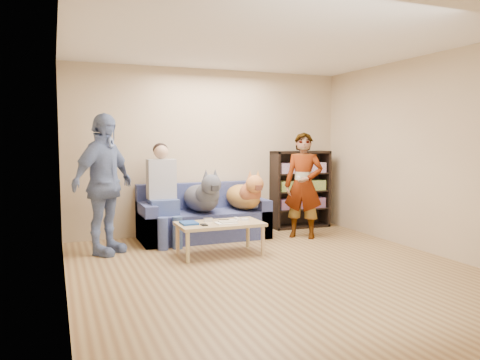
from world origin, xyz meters
name	(u,v)px	position (x,y,z in m)	size (l,w,h in m)	color
ground	(279,272)	(0.00, 0.00, 0.00)	(5.00, 5.00, 0.00)	brown
ceiling	(281,37)	(0.00, 0.00, 2.60)	(5.00, 5.00, 0.00)	white
wall_back	(210,152)	(0.00, 2.50, 1.30)	(4.50, 4.50, 0.00)	tan
wall_front	(465,172)	(0.00, -2.50, 1.30)	(4.50, 4.50, 0.00)	tan
wall_left	(62,161)	(-2.25, 0.00, 1.30)	(5.00, 5.00, 0.00)	tan
wall_right	(438,155)	(2.25, 0.00, 1.30)	(5.00, 5.00, 0.00)	tan
blanket	(256,205)	(0.54, 1.92, 0.49)	(0.38, 0.32, 0.13)	#A6A5AA
person_standing_right	(303,185)	(1.18, 1.56, 0.80)	(0.58, 0.38, 1.60)	gray
person_standing_left	(104,184)	(-1.73, 1.62, 0.92)	(1.07, 0.45, 1.83)	#7B8FC6
held_controller	(298,177)	(0.98, 1.36, 0.95)	(0.04, 0.11, 0.03)	white
notebook_blue	(189,223)	(-0.75, 1.09, 0.43)	(0.20, 0.26, 0.03)	#1A4494
papers	(226,223)	(-0.30, 0.94, 0.43)	(0.26, 0.20, 0.01)	white
magazine	(228,222)	(-0.27, 0.96, 0.44)	(0.22, 0.17, 0.01)	#A9A187
camera_silver	(208,220)	(-0.47, 1.16, 0.45)	(0.11, 0.06, 0.05)	#BCBBC0
controller_a	(237,219)	(-0.07, 1.14, 0.43)	(0.04, 0.13, 0.03)	white
controller_b	(245,219)	(0.01, 1.06, 0.43)	(0.09, 0.06, 0.03)	white
headphone_cup_a	(235,221)	(-0.15, 1.02, 0.43)	(0.07, 0.07, 0.02)	white
headphone_cup_b	(233,220)	(-0.15, 1.10, 0.43)	(0.07, 0.07, 0.02)	white
pen_orange	(222,224)	(-0.37, 0.88, 0.42)	(0.01, 0.01, 0.14)	orange
pen_black	(224,219)	(-0.23, 1.22, 0.42)	(0.01, 0.01, 0.14)	black
wallet	(204,225)	(-0.60, 0.92, 0.43)	(0.07, 0.12, 0.01)	black
sofa	(203,220)	(-0.25, 2.10, 0.28)	(1.90, 0.85, 0.82)	#515B93
person_seated	(163,190)	(-0.88, 1.97, 0.77)	(0.40, 0.73, 1.47)	#3E4C88
dog_gray	(203,196)	(-0.30, 1.92, 0.66)	(0.46, 1.27, 0.66)	#4D4E57
dog_tan	(245,195)	(0.37, 1.93, 0.65)	(0.43, 1.18, 0.63)	#B47A37
coffee_table	(220,226)	(-0.35, 1.04, 0.37)	(1.10, 0.60, 0.42)	tan
bookshelf	(300,188)	(1.55, 2.33, 0.68)	(1.00, 0.34, 1.30)	black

